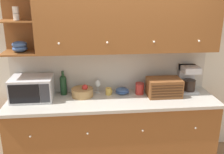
% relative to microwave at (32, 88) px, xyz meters
% --- Properties ---
extents(ground_plane, '(24.00, 24.00, 0.00)m').
position_rel_microwave_xyz_m(ground_plane, '(1.01, 0.22, -1.10)').
color(ground_plane, '#896647').
extents(wall_back, '(5.06, 0.06, 2.60)m').
position_rel_microwave_xyz_m(wall_back, '(1.01, 0.25, 0.20)').
color(wall_back, beige).
rests_on(wall_back, ground_plane).
extents(counter_unit, '(2.68, 0.66, 0.95)m').
position_rel_microwave_xyz_m(counter_unit, '(1.01, -0.09, -0.62)').
color(counter_unit, brown).
rests_on(counter_unit, ground_plane).
extents(backsplash_panel, '(2.66, 0.01, 0.59)m').
position_rel_microwave_xyz_m(backsplash_panel, '(1.01, 0.22, 0.15)').
color(backsplash_panel, '#B7B2A8').
rests_on(backsplash_panel, counter_unit).
extents(upper_cabinets, '(2.66, 0.38, 0.81)m').
position_rel_microwave_xyz_m(upper_cabinets, '(1.18, 0.05, 0.85)').
color(upper_cabinets, brown).
rests_on(upper_cabinets, backsplash_panel).
extents(microwave, '(0.51, 0.38, 0.30)m').
position_rel_microwave_xyz_m(microwave, '(0.00, 0.00, 0.00)').
color(microwave, silver).
rests_on(microwave, counter_unit).
extents(wine_bottle, '(0.09, 0.09, 0.33)m').
position_rel_microwave_xyz_m(wine_bottle, '(0.38, 0.14, -0.00)').
color(wine_bottle, '#19381E').
rests_on(wine_bottle, counter_unit).
extents(fruit_basket, '(0.28, 0.28, 0.17)m').
position_rel_microwave_xyz_m(fruit_basket, '(0.63, 0.04, -0.09)').
color(fruit_basket, '#A87F4C').
rests_on(fruit_basket, counter_unit).
extents(wine_glass, '(0.07, 0.07, 0.19)m').
position_rel_microwave_xyz_m(wine_glass, '(0.84, 0.15, -0.02)').
color(wine_glass, silver).
rests_on(wine_glass, counter_unit).
extents(mug, '(0.09, 0.08, 0.09)m').
position_rel_microwave_xyz_m(mug, '(0.98, 0.07, -0.10)').
color(mug, gold).
rests_on(mug, counter_unit).
extents(bowl_stack_on_counter, '(0.19, 0.19, 0.07)m').
position_rel_microwave_xyz_m(bowl_stack_on_counter, '(1.16, 0.10, -0.11)').
color(bowl_stack_on_counter, '#3D5B93').
rests_on(bowl_stack_on_counter, counter_unit).
extents(storage_canister, '(0.12, 0.12, 0.16)m').
position_rel_microwave_xyz_m(storage_canister, '(1.39, 0.05, -0.07)').
color(storage_canister, '#B22D28').
rests_on(storage_canister, counter_unit).
extents(bread_box, '(0.44, 0.29, 0.23)m').
position_rel_microwave_xyz_m(bread_box, '(1.70, -0.04, -0.03)').
color(bread_box, brown).
rests_on(bread_box, counter_unit).
extents(coffee_maker, '(0.22, 0.25, 0.37)m').
position_rel_microwave_xyz_m(coffee_maker, '(2.07, 0.09, 0.04)').
color(coffee_maker, '#B7B7BC').
rests_on(coffee_maker, counter_unit).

